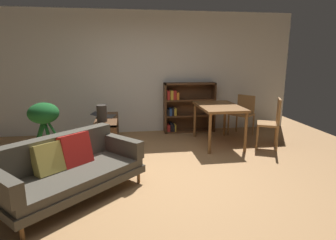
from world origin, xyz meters
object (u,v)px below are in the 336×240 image
dining_chair_near (272,121)px  bookshelf (186,107)px  dining_table (219,110)px  dining_chair_far (243,112)px  open_laptop (105,116)px  media_console (107,134)px  fabric_couch (67,167)px  potted_floor_plant (44,119)px  desk_speaker (102,113)px

dining_chair_near → bookshelf: bookshelf is taller
dining_table → bookshelf: bookshelf is taller
dining_table → dining_chair_far: size_ratio=1.37×
open_laptop → dining_chair_far: size_ratio=0.53×
dining_chair_far → bookshelf: bearing=158.5°
dining_chair_far → media_console: bearing=-169.0°
open_laptop → dining_chair_far: bearing=8.4°
fabric_couch → open_laptop: bearing=79.6°
potted_floor_plant → dining_chair_far: size_ratio=1.09×
media_console → dining_chair_near: (3.08, -0.43, 0.25)m
fabric_couch → potted_floor_plant: bearing=113.1°
dining_chair_near → bookshelf: (-1.33, 1.47, 0.02)m
media_console → dining_table: 2.21m
fabric_couch → dining_chair_near: dining_chair_near is taller
fabric_couch → dining_table: size_ratio=1.55×
fabric_couch → dining_chair_near: size_ratio=1.93×
open_laptop → potted_floor_plant: bearing=-159.4°
media_console → fabric_couch: bearing=-102.4°
fabric_couch → dining_chair_far: (3.33, 2.34, 0.15)m
potted_floor_plant → bookshelf: (2.78, 1.29, -0.11)m
desk_speaker → potted_floor_plant: potted_floor_plant is taller
dining_table → dining_chair_near: 1.02m
desk_speaker → bookshelf: bearing=36.0°
open_laptop → dining_chair_near: size_ratio=0.49×
desk_speaker → dining_chair_near: size_ratio=0.30×
dining_chair_far → desk_speaker: bearing=-164.3°
fabric_couch → dining_chair_far: dining_chair_far is taller
desk_speaker → dining_table: bearing=6.8°
potted_floor_plant → bookshelf: bookshelf is taller
dining_chair_near → bookshelf: bearing=132.1°
open_laptop → dining_chair_near: bearing=-10.2°
dining_chair_near → media_console: bearing=172.0°
open_laptop → dining_chair_far: (2.98, 0.44, -0.10)m
potted_floor_plant → dining_chair_near: dining_chair_near is taller
media_console → open_laptop: (-0.04, 0.13, 0.33)m
media_console → potted_floor_plant: size_ratio=1.22×
media_console → dining_table: bearing=-0.1°
fabric_couch → bookshelf: (2.13, 2.81, 0.19)m
fabric_couch → desk_speaker: 1.58m
fabric_couch → dining_chair_near: 3.72m
open_laptop → dining_chair_far: 3.01m
dining_table → dining_chair_near: dining_chair_near is taller
fabric_couch → open_laptop: fabric_couch is taller
bookshelf → potted_floor_plant: bearing=-155.2°
media_console → desk_speaker: bearing=-102.2°
dining_table → dining_chair_far: 0.97m
desk_speaker → bookshelf: (1.80, 1.31, -0.18)m
potted_floor_plant → open_laptop: bearing=20.6°
media_console → dining_chair_far: bearing=11.0°
desk_speaker → bookshelf: bookshelf is taller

